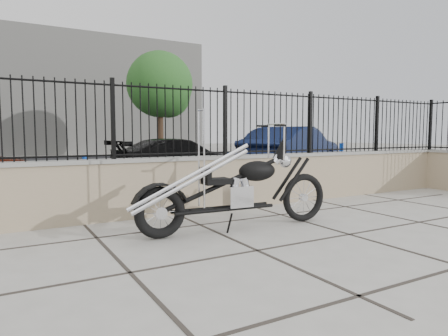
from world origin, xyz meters
The scene contains 12 objects.
ground_plane centered at (0.00, 0.00, 0.00)m, with size 90.00×90.00×0.00m, color #99968E.
parking_lot centered at (0.00, 12.50, 0.00)m, with size 30.00×30.00×0.00m, color black.
retaining_wall centered at (0.00, 2.50, 0.48)m, with size 14.00×0.36×0.96m, color gray.
iron_fence centered at (0.00, 2.50, 1.56)m, with size 14.00×0.08×1.20m, color black.
background_building centered at (0.00, 26.50, 4.00)m, with size 22.00×6.00×8.00m, color beige.
chopper_motorcycle centered at (0.29, 0.99, 0.85)m, with size 2.85×0.50×1.71m, color black, non-canonical shape.
car_black centered at (2.24, 7.49, 0.61)m, with size 1.70×4.17×1.21m, color black.
car_blue centered at (6.22, 6.96, 0.79)m, with size 1.68×4.80×1.58m, color #111B3F.
bollard_a centered at (-1.08, 4.43, 0.46)m, with size 0.11×0.11×0.92m, color #0A39A3.
bollard_b centered at (2.58, 5.07, 0.44)m, with size 0.11×0.11×0.88m, color #0E19D2.
bollard_c centered at (6.57, 5.08, 0.53)m, with size 0.13×0.13×1.06m, color blue.
tree_right centered at (5.04, 16.52, 4.11)m, with size 3.48×3.48×5.87m.
Camera 1 is at (-2.57, -3.74, 1.35)m, focal length 32.00 mm.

